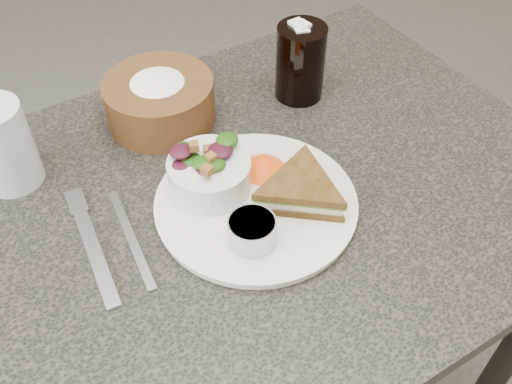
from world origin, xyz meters
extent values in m
cube|color=black|center=(0.00, 0.00, 0.38)|extent=(1.00, 0.70, 0.75)
cylinder|color=silver|center=(0.01, -0.03, 0.76)|extent=(0.28, 0.28, 0.01)
cylinder|color=#A8A9AE|center=(-0.03, -0.09, 0.78)|extent=(0.07, 0.07, 0.04)
cone|color=#FF5811|center=(0.05, 0.02, 0.78)|extent=(0.09, 0.09, 0.03)
cube|color=#9FA4AD|center=(-0.21, 0.01, 0.75)|extent=(0.04, 0.20, 0.01)
cube|color=#90939A|center=(-0.16, 0.01, 0.75)|extent=(0.03, 0.19, 0.00)
cylinder|color=silver|center=(-0.27, 0.21, 0.82)|extent=(0.11, 0.11, 0.13)
camera|label=1|loc=(-0.27, -0.49, 1.35)|focal=40.00mm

